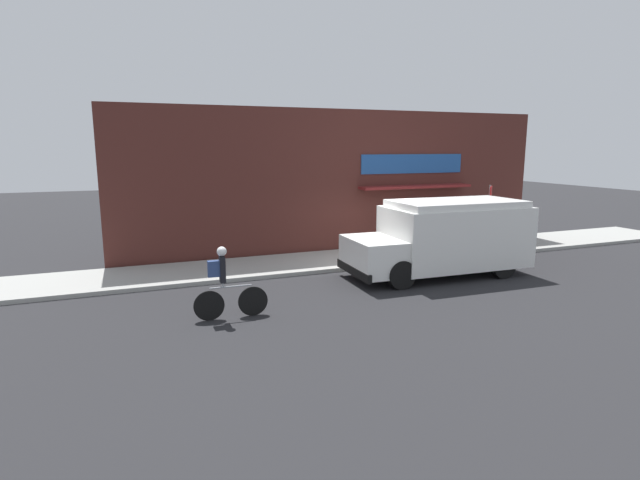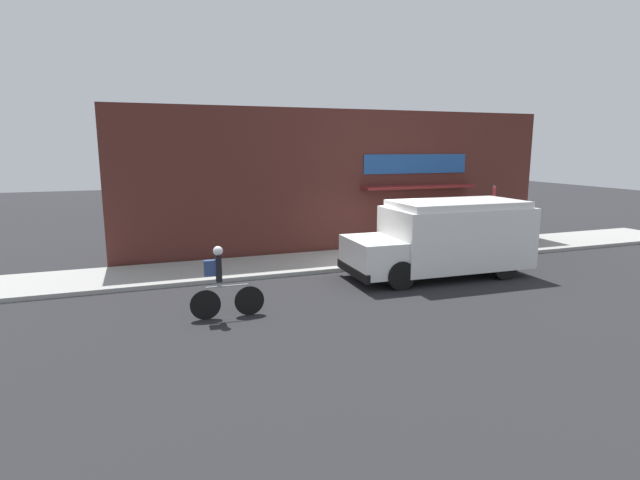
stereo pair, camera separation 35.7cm
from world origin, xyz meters
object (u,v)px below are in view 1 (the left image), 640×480
object	(u,v)px
cyclist	(225,284)
stop_sign_post	(490,207)
school_bus	(445,237)
trash_bin	(416,239)

from	to	relation	value
cyclist	stop_sign_post	bearing A→B (deg)	20.89
school_bus	trash_bin	size ratio (longest dim) A/B	6.22
cyclist	trash_bin	distance (m)	8.86
cyclist	trash_bin	xyz separation A→B (m)	(7.73, 4.32, -0.23)
stop_sign_post	trash_bin	distance (m)	2.91
stop_sign_post	trash_bin	size ratio (longest dim) A/B	2.64
school_bus	trash_bin	xyz separation A→B (m)	(0.80, 2.81, -0.60)
cyclist	trash_bin	bearing A→B (deg)	30.99
stop_sign_post	school_bus	bearing A→B (deg)	-148.62
cyclist	school_bus	bearing A→B (deg)	14.10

